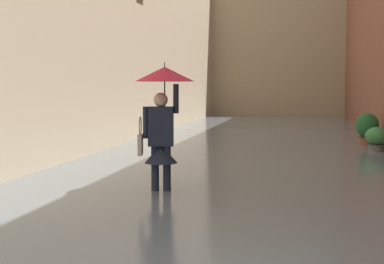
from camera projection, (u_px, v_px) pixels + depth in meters
name	position (u px, v px, depth m)	size (l,w,h in m)	color
ground_plane	(254.00, 145.00, 16.01)	(68.68, 68.68, 0.00)	#605B56
flood_water	(254.00, 143.00, 16.00)	(7.75, 33.47, 0.11)	slate
building_facade_far	(278.00, 37.00, 29.96)	(10.55, 1.80, 8.58)	tan
person_wading	(162.00, 108.00, 8.45)	(0.91, 0.91, 2.06)	#4C4233
potted_plant_near_left	(367.00, 129.00, 14.84)	(0.59, 0.59, 0.98)	brown
potted_plant_mid_left	(376.00, 139.00, 13.73)	(0.54, 0.54, 0.69)	#66605B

